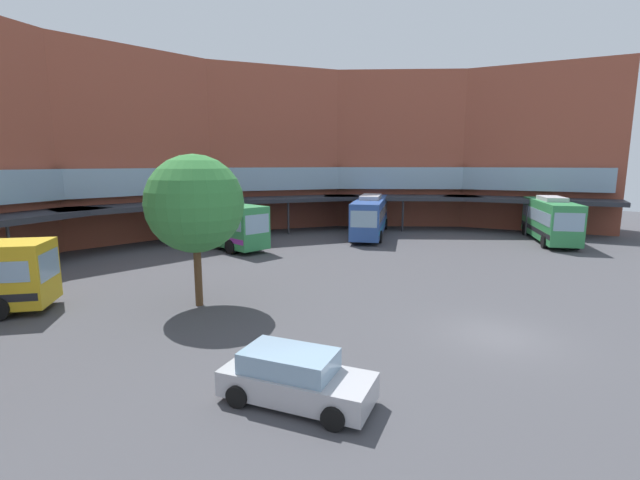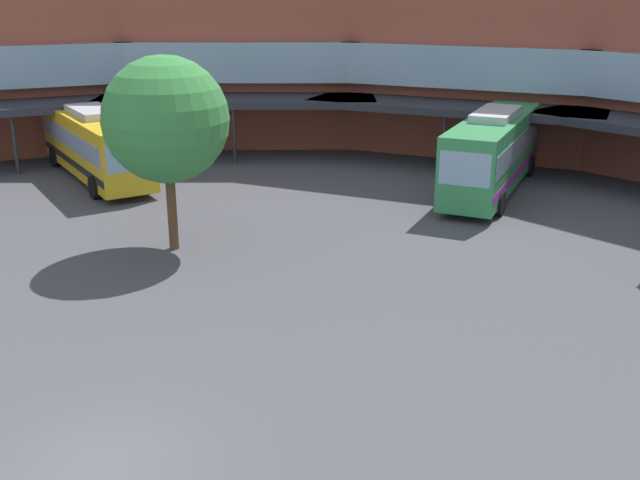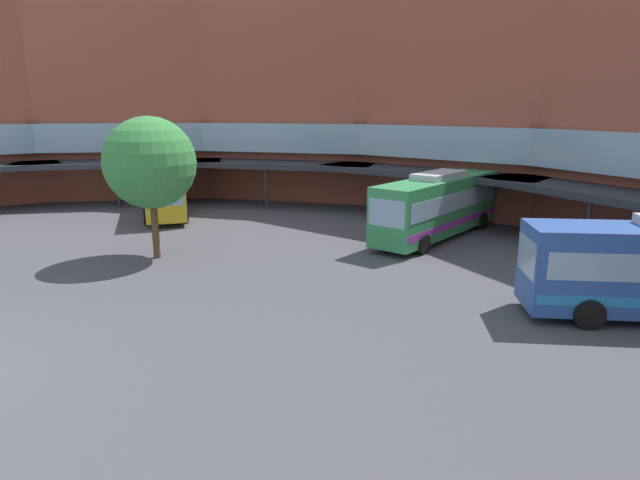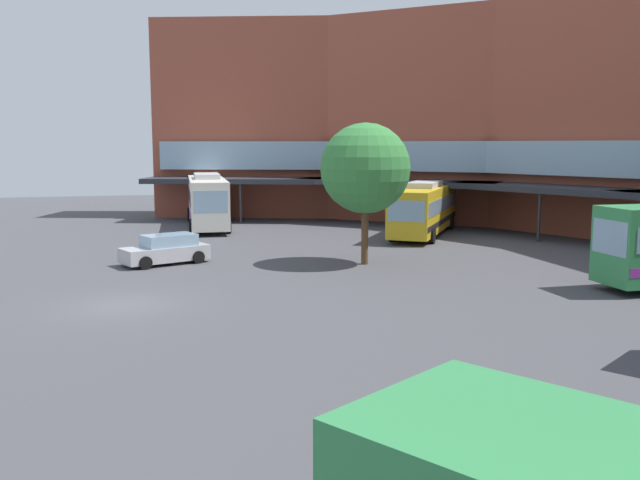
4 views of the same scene
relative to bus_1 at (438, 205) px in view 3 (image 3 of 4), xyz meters
name	(u,v)px [view 3 (image 3 of 4)]	position (x,y,z in m)	size (l,w,h in m)	color
station_building	(380,105)	(-3.11, -1.80, 5.79)	(76.12, 36.53, 16.41)	#9E4C38
bus_1	(438,205)	(0.00, 0.00, 0.00)	(2.85, 11.48, 3.96)	#338C4C
bus_2	(164,188)	(-19.28, -5.61, -0.16)	(10.87, 8.55, 3.65)	gold
plaza_tree	(150,163)	(-9.41, -13.18, 2.94)	(4.62, 4.62, 7.27)	brown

